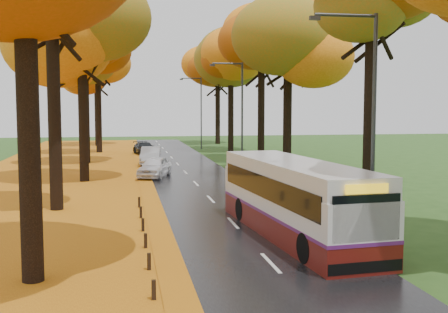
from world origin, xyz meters
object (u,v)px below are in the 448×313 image
object	(u,v)px
car_silver	(151,156)
car_dark	(145,148)
bus	(295,197)
streetlamp_far	(199,107)
streetlamp_near	(367,110)
car_white	(155,167)
streetlamp_mid	(239,108)

from	to	relation	value
car_silver	car_dark	bearing A→B (deg)	96.94
bus	streetlamp_far	bearing A→B (deg)	81.94
streetlamp_near	car_white	world-z (taller)	streetlamp_near
streetlamp_near	streetlamp_mid	world-z (taller)	same
streetlamp_mid	bus	size ratio (longest dim) A/B	0.75
streetlamp_mid	bus	world-z (taller)	streetlamp_mid
streetlamp_far	bus	distance (m)	42.80
streetlamp_near	car_dark	bearing A→B (deg)	99.43
streetlamp_mid	streetlamp_far	distance (m)	22.00
car_silver	streetlamp_far	bearing A→B (deg)	75.26
car_silver	car_dark	distance (m)	10.07
car_dark	streetlamp_near	bearing A→B (deg)	-91.28
car_dark	car_white	bearing A→B (deg)	-100.70
streetlamp_near	car_silver	world-z (taller)	streetlamp_near
streetlamp_near	streetlamp_mid	xyz separation A→B (m)	(0.00, 22.00, 0.00)
streetlamp_far	car_silver	bearing A→B (deg)	-110.89
streetlamp_near	bus	world-z (taller)	streetlamp_near
streetlamp_far	streetlamp_mid	bearing A→B (deg)	-90.00
car_white	car_silver	world-z (taller)	car_silver
car_white	car_dark	world-z (taller)	car_white
car_silver	streetlamp_mid	bearing A→B (deg)	-37.44
car_silver	car_dark	size ratio (longest dim) A/B	1.05
streetlamp_far	bus	world-z (taller)	streetlamp_far
streetlamp_mid	streetlamp_far	bearing A→B (deg)	90.00
streetlamp_far	car_dark	size ratio (longest dim) A/B	1.90
bus	car_dark	bearing A→B (deg)	91.30
streetlamp_far	car_dark	xyz separation A→B (m)	(-6.30, -6.07, -4.06)
streetlamp_mid	bus	distance (m)	20.98
bus	car_white	xyz separation A→B (m)	(-4.15, 18.18, -0.75)
streetlamp_near	car_silver	size ratio (longest dim) A/B	1.82
streetlamp_far	car_silver	xyz separation A→B (m)	(-6.16, -16.14, -3.95)
streetlamp_near	car_silver	xyz separation A→B (m)	(-6.16, 27.86, -3.95)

